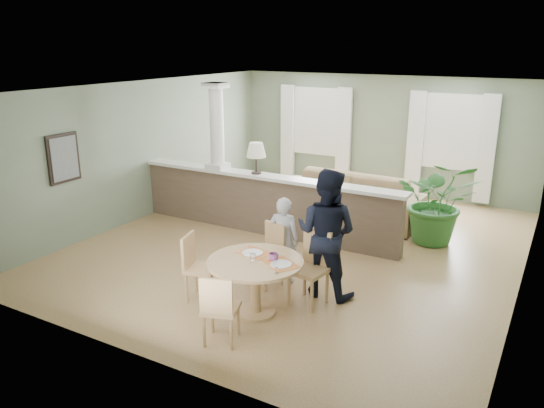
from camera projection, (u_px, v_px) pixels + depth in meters
The scene contains 12 objects.
ground at pixel (302, 244), 9.30m from camera, with size 8.00×8.00×0.00m, color tan.
room_shell at pixel (318, 137), 9.30m from camera, with size 7.02×8.02×2.71m.
pony_wall at pixel (259, 195), 9.72m from camera, with size 5.32×0.38×2.70m.
sofa at pixel (346, 198), 10.53m from camera, with size 2.94×1.15×0.86m, color #967F52.
houseplant at pixel (438, 202), 9.18m from camera, with size 1.36×1.18×1.51m, color #2D6A2A.
dining_table at pixel (256, 271), 6.77m from camera, with size 1.24×1.24×0.84m.
chair_far_boy at pixel (269, 251), 7.67m from camera, with size 0.51×0.51×0.90m.
chair_far_man at pixel (312, 264), 7.10m from camera, with size 0.52×0.52×1.01m.
chair_near at pixel (219, 307), 6.09m from camera, with size 0.51×0.51×0.89m.
chair_side at pixel (197, 264), 7.21m from camera, with size 0.51×0.51×0.92m.
child_person at pixel (284, 240), 7.71m from camera, with size 0.47×0.31×1.29m, color #A4A4A9.
man_person at pixel (326, 233), 7.23m from camera, with size 0.88×0.69×1.81m, color black.
Camera 1 is at (3.81, -7.82, 3.40)m, focal length 35.00 mm.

